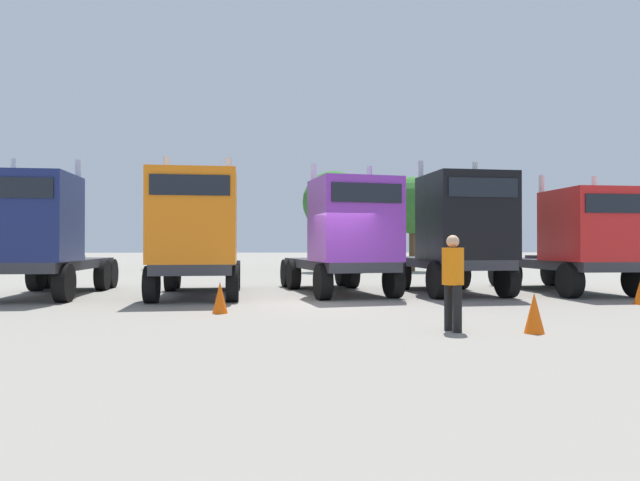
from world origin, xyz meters
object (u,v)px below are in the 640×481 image
traffic_cone_near (220,298)px  traffic_cone_mid (534,313)px  semi_truck_orange (196,235)px  semi_truck_navy (39,236)px  semi_truck_black (458,233)px  semi_truck_red (580,240)px  visitor_in_hivis (453,275)px  semi_truck_purple (347,237)px

traffic_cone_near → traffic_cone_mid: size_ratio=1.00×
semi_truck_orange → traffic_cone_near: size_ratio=8.72×
semi_truck_navy → semi_truck_black: bearing=87.7°
semi_truck_red → visitor_in_hivis: size_ratio=3.49×
semi_truck_orange → semi_truck_red: (12.20, 0.59, -0.16)m
semi_truck_navy → semi_truck_orange: semi_truck_orange is taller
semi_truck_purple → traffic_cone_near: semi_truck_purple is taller
semi_truck_navy → traffic_cone_near: size_ratio=8.89×
semi_truck_orange → semi_truck_black: semi_truck_black is taller
traffic_cone_near → traffic_cone_mid: bearing=-28.8°
semi_truck_navy → semi_truck_red: 16.87m
traffic_cone_near → semi_truck_red: bearing=21.1°
visitor_in_hivis → traffic_cone_mid: size_ratio=2.40×
semi_truck_purple → traffic_cone_near: size_ratio=9.07×
semi_truck_red → semi_truck_orange: bearing=-90.7°
visitor_in_hivis → traffic_cone_mid: bearing=149.4°
semi_truck_navy → visitor_in_hivis: size_ratio=3.70×
semi_truck_red → semi_truck_navy: bearing=-92.3°
semi_truck_navy → traffic_cone_mid: semi_truck_navy is taller
traffic_cone_near → semi_truck_orange: bearing=107.1°
semi_truck_orange → semi_truck_red: semi_truck_orange is taller
semi_truck_navy → semi_truck_orange: size_ratio=1.02×
semi_truck_orange → semi_truck_purple: size_ratio=0.96×
semi_truck_red → visitor_in_hivis: (-6.47, -7.25, -0.72)m
semi_truck_purple → semi_truck_red: bearing=78.2°
traffic_cone_near → traffic_cone_mid: (6.00, -3.30, -0.00)m
semi_truck_navy → semi_truck_orange: 4.67m
traffic_cone_near → semi_truck_navy: bearing=145.9°
semi_truck_orange → traffic_cone_near: 4.14m
semi_truck_orange → semi_truck_purple: 4.65m
semi_truck_purple → semi_truck_black: 3.55m
semi_truck_navy → semi_truck_purple: 9.27m
semi_truck_red → traffic_cone_near: bearing=-72.4°
semi_truck_navy → semi_truck_red: size_ratio=1.06×
semi_truck_purple → semi_truck_red: size_ratio=1.08×
semi_truck_orange → traffic_cone_near: (1.13, -3.67, -1.54)m
semi_truck_red → visitor_in_hivis: 9.74m
semi_truck_black → visitor_in_hivis: bearing=-24.1°
semi_truck_navy → traffic_cone_near: bearing=52.3°
semi_truck_black → semi_truck_orange: bearing=-91.7°
semi_truck_orange → visitor_in_hivis: semi_truck_orange is taller
semi_truck_navy → visitor_in_hivis: bearing=52.8°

